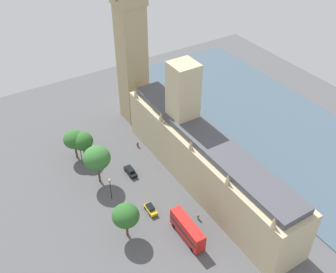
{
  "coord_description": "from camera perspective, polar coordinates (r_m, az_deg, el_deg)",
  "views": [
    {
      "loc": [
        44.14,
        57.01,
        70.65
      ],
      "look_at": [
        1.0,
        -12.73,
        8.13
      ],
      "focal_mm": 42.27,
      "sensor_mm": 36.0,
      "label": 1
    }
  ],
  "objects": [
    {
      "name": "river_thames",
      "position": [
        119.96,
        17.87,
        -0.78
      ],
      "size": [
        41.77,
        126.51,
        0.25
      ],
      "primitive_type": "cube",
      "color": "#475B6B",
      "rests_on": "ground"
    },
    {
      "name": "street_lamp_slot_10",
      "position": [
        108.27,
        -12.61,
        -1.42
      ],
      "size": [
        0.56,
        0.56,
        6.43
      ],
      "color": "black",
      "rests_on": "ground"
    },
    {
      "name": "plane_tree_near_tower",
      "position": [
        98.48,
        -10.24,
        -3.07
      ],
      "size": [
        6.82,
        6.82,
        10.7
      ],
      "color": "brown",
      "rests_on": "ground"
    },
    {
      "name": "pedestrian_opposite_hall",
      "position": [
        93.07,
        4.4,
        -11.49
      ],
      "size": [
        0.62,
        0.7,
        1.72
      ],
      "rotation": [
        0.0,
        0.0,
        3.51
      ],
      "color": "gray",
      "rests_on": "ground"
    },
    {
      "name": "plane_tree_under_trees",
      "position": [
        108.3,
        -13.41,
        -0.42
      ],
      "size": [
        5.6,
        5.6,
        8.56
      ],
      "color": "brown",
      "rests_on": "ground"
    },
    {
      "name": "ground_plane",
      "position": [
        100.94,
        4.32,
        -7.23
      ],
      "size": [
        140.57,
        140.57,
        0.0
      ],
      "primitive_type": "plane",
      "color": "#565659"
    },
    {
      "name": "plane_tree_by_river_gate",
      "position": [
        86.14,
        -6.12,
        -11.29
      ],
      "size": [
        5.93,
        5.93,
        8.87
      ],
      "color": "brown",
      "rests_on": "ground"
    },
    {
      "name": "parliament_building",
      "position": [
        97.04,
        5.09,
        -2.91
      ],
      "size": [
        10.62,
        59.32,
        29.27
      ],
      "color": "#CCBA8E",
      "rests_on": "ground"
    },
    {
      "name": "pedestrian_kerbside",
      "position": [
        112.66,
        -4.39,
        -1.15
      ],
      "size": [
        0.7,
        0.64,
        1.69
      ],
      "rotation": [
        0.0,
        0.0,
        4.19
      ],
      "color": "maroon",
      "rests_on": "ground"
    },
    {
      "name": "street_lamp_corner",
      "position": [
        95.35,
        -8.34,
        -6.98
      ],
      "size": [
        0.56,
        0.56,
        6.72
      ],
      "color": "black",
      "rests_on": "ground"
    },
    {
      "name": "car_yellow_cab_trailing",
      "position": [
        94.38,
        -2.53,
        -10.39
      ],
      "size": [
        1.89,
        4.07,
        1.74
      ],
      "rotation": [
        0.0,
        0.0,
        -0.03
      ],
      "color": "gold",
      "rests_on": "ground"
    },
    {
      "name": "clock_tower",
      "position": [
        111.74,
        -5.51,
        15.62
      ],
      "size": [
        7.98,
        7.98,
        57.28
      ],
      "color": "tan",
      "rests_on": "ground"
    },
    {
      "name": "plane_tree_far_end",
      "position": [
        107.63,
        -12.22,
        -0.67
      ],
      "size": [
        5.63,
        5.63,
        8.3
      ],
      "color": "brown",
      "rests_on": "ground"
    },
    {
      "name": "car_black_leading",
      "position": [
        104.05,
        -5.44,
        -4.99
      ],
      "size": [
        1.88,
        4.71,
        1.74
      ],
      "rotation": [
        0.0,
        0.0,
        0.0
      ],
      "color": "black",
      "rests_on": "ground"
    },
    {
      "name": "double_decker_bus_midblock",
      "position": [
        88.18,
        2.81,
        -13.21
      ],
      "size": [
        2.79,
        10.54,
        4.75
      ],
      "rotation": [
        0.0,
        0.0,
        -0.02
      ],
      "color": "red",
      "rests_on": "ground"
    }
  ]
}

